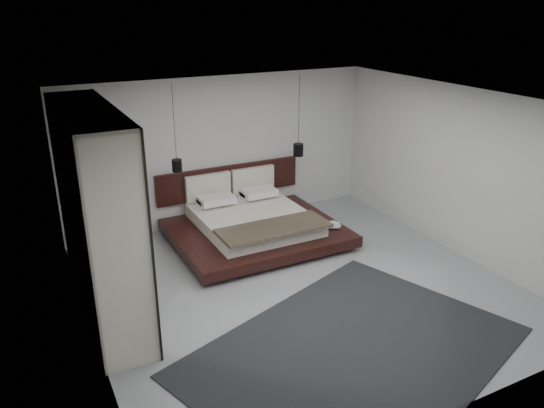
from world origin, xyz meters
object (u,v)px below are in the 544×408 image
bed (253,223)px  rug (354,351)px  lattice_screen (62,188)px  pendant_right (298,150)px  wardrobe (98,216)px  pendant_left (177,165)px

bed → rug: bed is taller
lattice_screen → rug: 5.14m
bed → pendant_right: (1.19, 0.47, 1.11)m
wardrobe → pendant_left: bearing=46.5°
pendant_left → wardrobe: wardrobe is taller
lattice_screen → pendant_left: size_ratio=1.76×
bed → wardrobe: 3.27m
wardrobe → rug: bearing=-43.5°
pendant_left → lattice_screen: bearing=177.7°
lattice_screen → bed: bearing=-10.1°
pendant_left → wardrobe: 2.35m
lattice_screen → bed: size_ratio=0.89×
lattice_screen → rug: (2.75, -4.15, -1.29)m
pendant_left → pendant_right: 2.39m
bed → pendant_right: 1.70m
lattice_screen → wardrobe: wardrobe is taller
pendant_left → rug: size_ratio=0.37×
pendant_left → pendant_right: (2.39, 0.00, -0.02)m
pendant_right → lattice_screen: bearing=179.0°
rug → pendant_left: bearing=102.2°
lattice_screen → pendant_left: (1.87, -0.08, 0.13)m
bed → wardrobe: bearing=-156.3°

